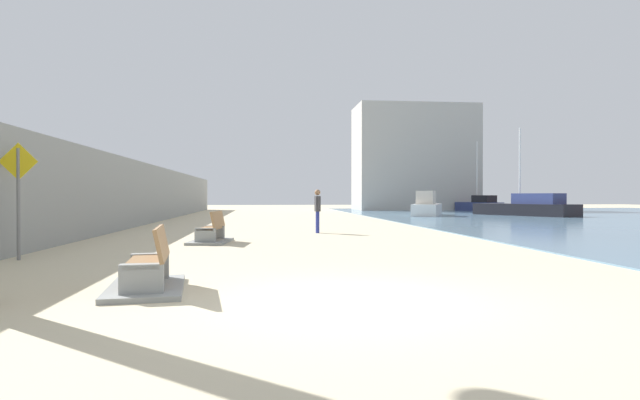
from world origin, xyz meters
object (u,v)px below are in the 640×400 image
boat_mid_bay (527,207)px  bench_far (211,235)px  boat_outer (480,205)px  boat_far_right (427,207)px  pedestrian_sign (18,187)px  bench_near (148,275)px  person_walking (318,208)px

boat_mid_bay → bench_far: bearing=-136.1°
boat_mid_bay → boat_outer: size_ratio=1.19×
boat_far_right → pedestrian_sign: bearing=-125.0°
bench_far → pedestrian_sign: pedestrian_sign is taller
bench_near → boat_outer: boat_outer is taller
bench_far → person_walking: (3.71, 3.93, 0.76)m
boat_far_right → bench_near: bearing=-115.0°
bench_far → boat_far_right: (13.25, 20.42, 0.45)m
bench_near → person_walking: (3.86, 12.32, 0.76)m
pedestrian_sign → bench_near: bearing=-48.8°
boat_mid_bay → person_walking: bearing=-136.7°
boat_far_right → pedestrian_sign: pedestrian_sign is taller
person_walking → boat_outer: size_ratio=0.26×
bench_near → person_walking: size_ratio=1.30×
person_walking → boat_far_right: boat_far_right is taller
pedestrian_sign → bench_far: bearing=46.5°
boat_mid_bay → boat_outer: bearing=83.6°
bench_far → boat_mid_bay: bearing=43.9°
bench_near → boat_mid_bay: (20.54, 28.01, 0.41)m
boat_outer → pedestrian_sign: bearing=-125.9°
person_walking → bench_near: bearing=-107.4°
person_walking → pedestrian_sign: (-7.61, -8.03, 0.66)m
person_walking → boat_outer: 32.65m
boat_outer → pedestrian_sign: 43.60m
boat_far_right → boat_outer: bearing=51.9°
bench_near → boat_far_right: boat_far_right is taller
boat_outer → pedestrian_sign: boat_outer is taller
bench_near → boat_outer: size_ratio=0.34×
bench_far → pedestrian_sign: (-3.90, -4.10, 1.42)m
bench_near → bench_far: same height
boat_mid_bay → pedestrian_sign: size_ratio=2.93×
boat_mid_bay → boat_far_right: size_ratio=1.47×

